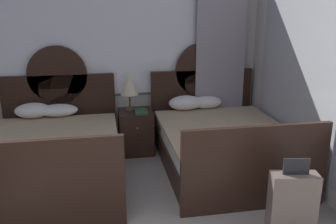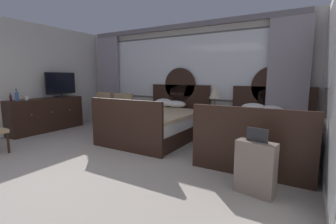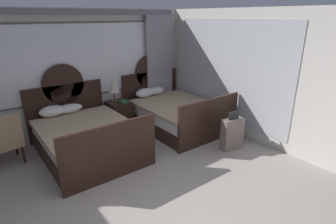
% 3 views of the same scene
% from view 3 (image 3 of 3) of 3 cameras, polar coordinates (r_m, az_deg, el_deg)
% --- Properties ---
extents(wall_back_window, '(6.19, 0.22, 2.70)m').
position_cam_3_polar(wall_back_window, '(6.11, -21.94, 7.93)').
color(wall_back_window, beige).
rests_on(wall_back_window, ground_plane).
extents(wall_right_mirror, '(0.08, 4.47, 2.70)m').
position_cam_3_polar(wall_right_mirror, '(6.04, 15.13, 7.80)').
color(wall_right_mirror, beige).
rests_on(wall_right_mirror, ground_plane).
extents(bed_near_window, '(1.65, 2.23, 1.61)m').
position_cam_3_polar(bed_near_window, '(5.41, -17.25, -5.00)').
color(bed_near_window, black).
rests_on(bed_near_window, ground_plane).
extents(bed_near_mirror, '(1.65, 2.23, 1.61)m').
position_cam_3_polar(bed_near_mirror, '(6.41, 1.46, -0.13)').
color(bed_near_mirror, black).
rests_on(bed_near_mirror, ground_plane).
extents(nightstand_between_beds, '(0.50, 0.52, 0.65)m').
position_cam_3_polar(nightstand_between_beds, '(6.43, -10.31, -0.60)').
color(nightstand_between_beds, black).
rests_on(nightstand_between_beds, ground_plane).
extents(table_lamp_on_nightstand, '(0.27, 0.27, 0.57)m').
position_cam_3_polar(table_lamp_on_nightstand, '(6.25, -11.60, 5.65)').
color(table_lamp_on_nightstand, brown).
rests_on(table_lamp_on_nightstand, nightstand_between_beds).
extents(book_on_nightstand, '(0.18, 0.26, 0.03)m').
position_cam_3_polar(book_on_nightstand, '(6.27, -9.46, 2.21)').
color(book_on_nightstand, '#285133').
rests_on(book_on_nightstand, nightstand_between_beds).
extents(armchair_by_window_left, '(0.59, 0.59, 0.95)m').
position_cam_3_polar(armchair_by_window_left, '(5.52, -31.61, -4.90)').
color(armchair_by_window_left, tan).
rests_on(armchair_by_window_left, ground_plane).
extents(suitcase_on_floor, '(0.47, 0.27, 0.80)m').
position_cam_3_polar(suitcase_on_floor, '(5.50, 13.52, -4.53)').
color(suitcase_on_floor, '#75665B').
rests_on(suitcase_on_floor, ground_plane).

